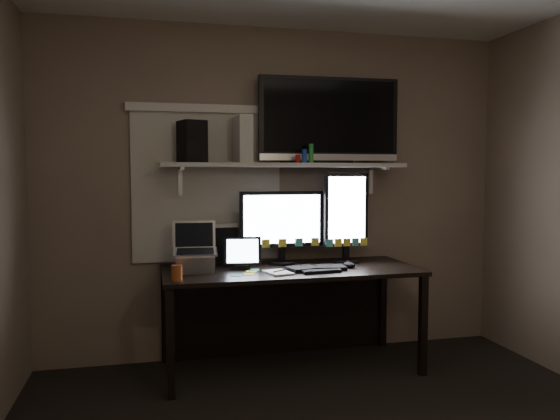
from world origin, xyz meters
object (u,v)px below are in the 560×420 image
object	(u,v)px
desk	(287,289)
monitor_landscape	(282,227)
keyboard	(317,268)
tv	(329,120)
cup	(177,273)
game_console	(243,139)
laptop	(195,248)
speaker	(192,142)
tablet	(242,253)
monitor_portrait	(346,217)
mouse	(349,265)

from	to	relation	value
desk	monitor_landscape	size ratio (longest dim) A/B	2.83
keyboard	tv	distance (m)	1.14
cup	game_console	world-z (taller)	game_console
monitor_landscape	keyboard	size ratio (longest dim) A/B	1.53
cup	tv	world-z (taller)	tv
laptop	cup	bearing A→B (deg)	-110.55
desk	speaker	world-z (taller)	speaker
cup	game_console	bearing A→B (deg)	42.61
keyboard	cup	world-z (taller)	cup
tablet	speaker	size ratio (longest dim) A/B	0.89
cup	keyboard	bearing A→B (deg)	9.70
monitor_portrait	laptop	world-z (taller)	monitor_portrait
game_console	speaker	size ratio (longest dim) A/B	1.14
laptop	tv	size ratio (longest dim) A/B	0.31
monitor_landscape	laptop	xyz separation A→B (m)	(-0.65, -0.18, -0.11)
tablet	laptop	distance (m)	0.33
monitor_landscape	tablet	world-z (taller)	monitor_landscape
mouse	laptop	size ratio (longest dim) A/B	0.33
mouse	tv	distance (m)	1.10
monitor_landscape	cup	xyz separation A→B (m)	(-0.79, -0.47, -0.23)
keyboard	tablet	distance (m)	0.53
desk	mouse	bearing A→B (deg)	-24.11
keyboard	laptop	distance (m)	0.85
monitor_portrait	tablet	distance (m)	0.85
monitor_portrait	game_console	size ratio (longest dim) A/B	2.06
mouse	laptop	xyz separation A→B (m)	(-1.09, 0.08, 0.15)
monitor_portrait	game_console	bearing A→B (deg)	175.40
keyboard	mouse	xyz separation A→B (m)	(0.26, 0.04, 0.01)
desk	laptop	size ratio (longest dim) A/B	5.39
tv	game_console	distance (m)	0.69
laptop	cup	distance (m)	0.35
keyboard	game_console	bearing A→B (deg)	143.64
desk	game_console	distance (m)	1.14
monitor_landscape	desk	bearing A→B (deg)	-76.30
monitor_portrait	laptop	distance (m)	1.16
laptop	keyboard	bearing A→B (deg)	-3.69
mouse	laptop	distance (m)	1.10
game_console	laptop	bearing A→B (deg)	-158.53
cup	tv	xyz separation A→B (m)	(1.17, 0.52, 1.02)
keyboard	tv	size ratio (longest dim) A/B	0.39
keyboard	monitor_landscape	bearing A→B (deg)	115.86
mouse	laptop	world-z (taller)	laptop
cup	monitor_portrait	bearing A→B (deg)	18.18
laptop	tablet	bearing A→B (deg)	9.61
monitor_portrait	cup	bearing A→B (deg)	-163.59
laptop	cup	size ratio (longest dim) A/B	3.34
laptop	game_console	bearing A→B (deg)	29.82
tablet	laptop	bearing A→B (deg)	-167.11
cup	tablet	bearing A→B (deg)	34.30
laptop	tv	bearing A→B (deg)	17.48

